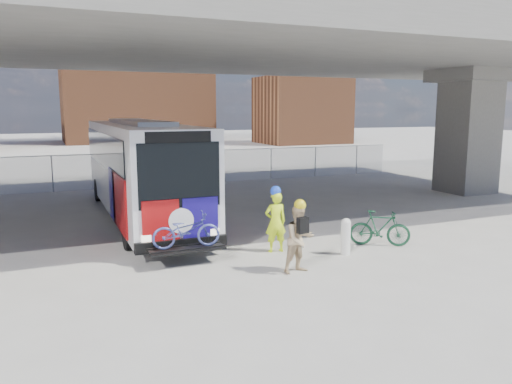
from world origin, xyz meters
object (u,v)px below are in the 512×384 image
cyclist_tan (300,238)px  cyclist_hivis (276,220)px  bike_parked (380,228)px  bus (140,162)px  bollard (346,235)px

cyclist_tan → cyclist_hivis: bearing=74.0°
cyclist_tan → bike_parked: cyclist_tan is taller
cyclist_hivis → cyclist_tan: 1.94m
bus → bike_parked: bearing=-49.8°
bollard → cyclist_tan: cyclist_tan is taller
bus → bike_parked: size_ratio=7.19×
bollard → cyclist_hivis: size_ratio=0.54×
bike_parked → cyclist_tan: bearing=143.7°
bike_parked → bus: bearing=73.4°
bus → cyclist_hivis: size_ratio=6.70×
cyclist_hivis → cyclist_tan: size_ratio=1.03×
bus → bike_parked: 9.25m
bus → bollard: bearing=-59.0°
cyclist_hivis → cyclist_tan: (-0.24, -1.93, -0.04)m
bus → bollard: size_ratio=12.29×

